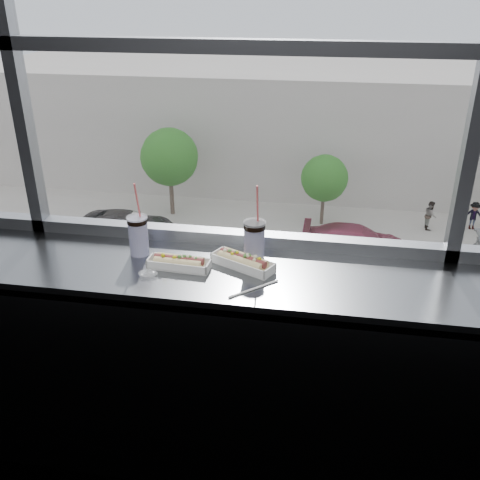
% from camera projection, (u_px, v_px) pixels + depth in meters
% --- Properties ---
extents(wall_back_lower, '(6.00, 0.00, 6.00)m').
position_uv_depth(wall_back_lower, '(235.00, 336.00, 2.83)').
color(wall_back_lower, black).
rests_on(wall_back_lower, ground).
extents(counter, '(6.00, 0.55, 0.06)m').
position_uv_depth(counter, '(223.00, 275.00, 2.36)').
color(counter, slate).
rests_on(counter, ground).
extents(counter_fascia, '(6.00, 0.04, 1.04)m').
position_uv_depth(counter_fascia, '(213.00, 406.00, 2.36)').
color(counter_fascia, slate).
rests_on(counter_fascia, ground).
extents(hotdog_tray_left, '(0.28, 0.11, 0.07)m').
position_uv_depth(hotdog_tray_left, '(179.00, 262.00, 2.35)').
color(hotdog_tray_left, white).
rests_on(hotdog_tray_left, counter).
extents(hotdog_tray_right, '(0.30, 0.21, 0.07)m').
position_uv_depth(hotdog_tray_right, '(243.00, 261.00, 2.35)').
color(hotdog_tray_right, white).
rests_on(hotdog_tray_right, counter).
extents(soda_cup_left, '(0.10, 0.10, 0.35)m').
position_uv_depth(soda_cup_left, '(138.00, 234.00, 2.44)').
color(soda_cup_left, white).
rests_on(soda_cup_left, counter).
extents(soda_cup_right, '(0.10, 0.10, 0.37)m').
position_uv_depth(soda_cup_right, '(254.00, 240.00, 2.37)').
color(soda_cup_right, white).
rests_on(soda_cup_right, counter).
extents(loose_straw, '(0.18, 0.17, 0.01)m').
position_uv_depth(loose_straw, '(254.00, 289.00, 2.19)').
color(loose_straw, white).
rests_on(loose_straw, counter).
extents(wrapper, '(0.09, 0.07, 0.02)m').
position_uv_depth(wrapper, '(148.00, 273.00, 2.29)').
color(wrapper, silver).
rests_on(wrapper, counter).
extents(plaza_ground, '(120.00, 120.00, 0.00)m').
position_uv_depth(plaza_ground, '(324.00, 153.00, 46.48)').
color(plaza_ground, '#BEB4A6').
rests_on(plaza_ground, ground).
extents(street_asphalt, '(80.00, 10.00, 0.06)m').
position_uv_depth(street_asphalt, '(310.00, 290.00, 25.58)').
color(street_asphalt, black).
rests_on(street_asphalt, plaza_ground).
extents(far_sidewalk, '(80.00, 6.00, 0.04)m').
position_uv_depth(far_sidewalk, '(317.00, 223.00, 32.70)').
color(far_sidewalk, '#BEB4A6').
rests_on(far_sidewalk, plaza_ground).
extents(far_building, '(50.00, 14.00, 8.00)m').
position_uv_depth(far_building, '(326.00, 121.00, 39.87)').
color(far_building, '#B8AFA5').
rests_on(far_building, plaza_ground).
extents(car_near_b, '(3.16, 7.09, 2.33)m').
position_uv_depth(car_near_b, '(155.00, 300.00, 22.48)').
color(car_near_b, black).
rests_on(car_near_b, street_asphalt).
extents(car_far_b, '(2.79, 6.58, 2.19)m').
position_uv_depth(car_far_b, '(356.00, 237.00, 28.32)').
color(car_far_b, '#AE3453').
rests_on(car_far_b, street_asphalt).
extents(car_near_c, '(3.74, 7.26, 2.32)m').
position_uv_depth(car_near_c, '(331.00, 317.00, 21.37)').
color(car_near_c, '#B23A2D').
rests_on(car_near_c, street_asphalt).
extents(car_far_a, '(2.71, 6.24, 2.06)m').
position_uv_depth(car_far_a, '(127.00, 222.00, 30.29)').
color(car_far_a, '#393331').
rests_on(car_far_a, street_asphalt).
extents(pedestrian_c, '(0.69, 0.92, 2.07)m').
position_uv_depth(pedestrian_c, '(431.00, 212.00, 31.55)').
color(pedestrian_c, '#66605B').
rests_on(pedestrian_c, far_sidewalk).
extents(pedestrian_d, '(0.91, 0.68, 2.05)m').
position_uv_depth(pedestrian_d, '(474.00, 213.00, 31.49)').
color(pedestrian_d, '#66605B').
rests_on(pedestrian_d, far_sidewalk).
extents(tree_left, '(3.54, 3.54, 5.53)m').
position_uv_depth(tree_left, '(169.00, 157.00, 32.48)').
color(tree_left, '#47382B').
rests_on(tree_left, far_sidewalk).
extents(tree_center, '(2.78, 2.78, 4.35)m').
position_uv_depth(tree_center, '(324.00, 178.00, 31.39)').
color(tree_center, '#47382B').
rests_on(tree_center, far_sidewalk).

